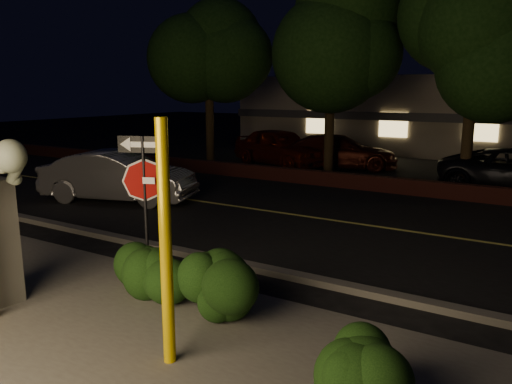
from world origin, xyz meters
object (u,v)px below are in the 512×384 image
at_px(yellow_pole_right, 166,246).
at_px(signpost, 144,181).
at_px(parked_car_red, 280,147).
at_px(silver_sedan, 118,176).
at_px(parked_car_darkred, 338,152).

distance_m(yellow_pole_right, signpost, 2.66).
xyz_separation_m(signpost, parked_car_red, (-4.65, 13.20, -0.99)).
relative_size(yellow_pole_right, silver_sedan, 0.66).
height_order(parked_car_red, parked_car_darkred, parked_car_red).
xyz_separation_m(silver_sedan, parked_car_red, (0.67, 8.80, 0.07)).
xyz_separation_m(yellow_pole_right, signpost, (-1.99, 1.74, 0.32)).
distance_m(silver_sedan, parked_car_darkred, 9.95).
height_order(silver_sedan, parked_car_darkred, silver_sedan).
distance_m(signpost, parked_car_red, 14.03).
height_order(signpost, parked_car_darkred, signpost).
bearing_deg(yellow_pole_right, silver_sedan, 139.99).
relative_size(silver_sedan, parked_car_red, 0.95).
xyz_separation_m(silver_sedan, parked_car_darkred, (3.15, 9.44, -0.04)).
height_order(signpost, silver_sedan, signpost).
relative_size(signpost, parked_car_darkred, 0.52).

